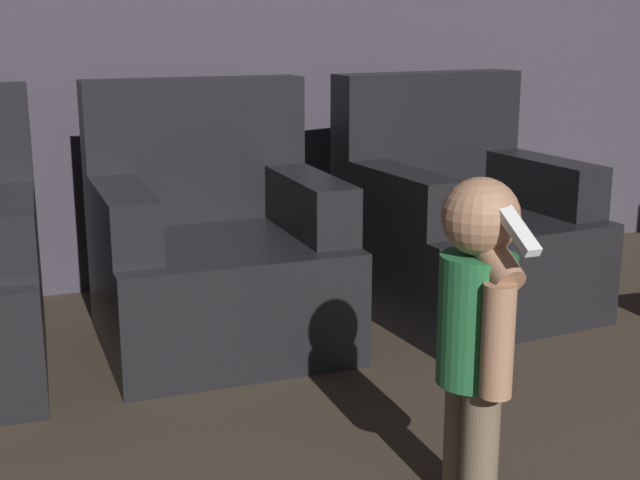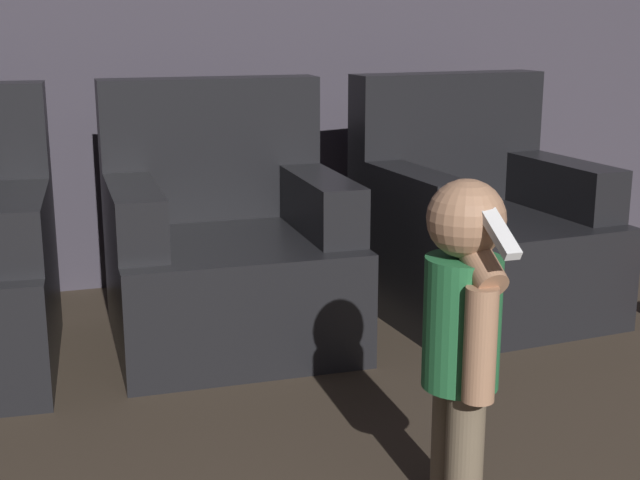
{
  "view_description": "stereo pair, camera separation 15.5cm",
  "coord_description": "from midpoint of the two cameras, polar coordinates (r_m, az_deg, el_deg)",
  "views": [
    {
      "loc": [
        -1.17,
        0.76,
        1.13
      ],
      "look_at": [
        -0.26,
        3.03,
        0.52
      ],
      "focal_mm": 50.0,
      "sensor_mm": 36.0,
      "label": 1
    },
    {
      "loc": [
        -1.02,
        0.7,
        1.13
      ],
      "look_at": [
        -0.26,
        3.03,
        0.52
      ],
      "focal_mm": 50.0,
      "sensor_mm": 36.0,
      "label": 2
    }
  ],
  "objects": [
    {
      "name": "armchair_middle",
      "position": [
        3.19,
        -8.14,
        -0.89
      ],
      "size": [
        0.83,
        0.82,
        0.91
      ],
      "rotation": [
        0.0,
        0.0,
        -0.02
      ],
      "color": "black",
      "rests_on": "ground_plane"
    },
    {
      "name": "person_toddler",
      "position": [
        2.03,
        7.91,
        -5.12
      ],
      "size": [
        0.17,
        0.32,
        0.79
      ],
      "rotation": [
        0.0,
        0.0,
        -1.68
      ],
      "color": "brown",
      "rests_on": "ground_plane"
    },
    {
      "name": "armchair_right",
      "position": [
        3.55,
        7.73,
        0.66
      ],
      "size": [
        0.87,
        0.86,
        0.91
      ],
      "rotation": [
        0.0,
        0.0,
        0.08
      ],
      "color": "black",
      "rests_on": "ground_plane"
    }
  ]
}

